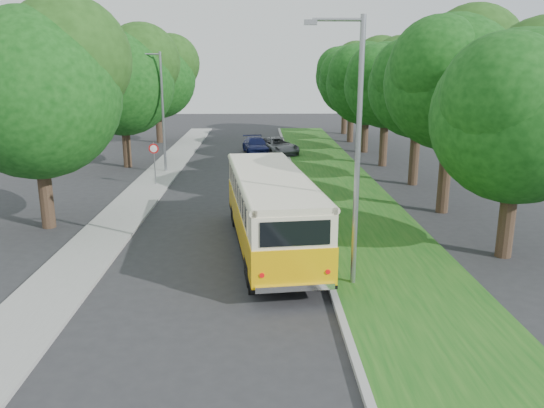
{
  "coord_description": "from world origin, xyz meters",
  "views": [
    {
      "loc": [
        1.42,
        -17.73,
        6.6
      ],
      "look_at": [
        1.9,
        1.92,
        1.5
      ],
      "focal_mm": 35.0,
      "sensor_mm": 36.0,
      "label": 1
    }
  ],
  "objects_px": {
    "lamppost_far": "(161,108)",
    "car_silver": "(288,178)",
    "lamppost_near": "(355,146)",
    "car_blue": "(256,146)",
    "car_white": "(274,168)",
    "vintage_bus": "(271,212)",
    "car_grey": "(278,146)"
  },
  "relations": [
    {
      "from": "vintage_bus",
      "to": "car_blue",
      "type": "xyz_separation_m",
      "value": [
        -0.65,
        22.66,
        -0.84
      ]
    },
    {
      "from": "lamppost_far",
      "to": "car_silver",
      "type": "distance_m",
      "value": 9.86
    },
    {
      "from": "vintage_bus",
      "to": "car_white",
      "type": "relative_size",
      "value": 2.65
    },
    {
      "from": "car_white",
      "to": "car_grey",
      "type": "distance_m",
      "value": 8.89
    },
    {
      "from": "lamppost_far",
      "to": "car_silver",
      "type": "xyz_separation_m",
      "value": [
        7.7,
        -5.07,
        -3.49
      ]
    },
    {
      "from": "vintage_bus",
      "to": "car_blue",
      "type": "distance_m",
      "value": 22.68
    },
    {
      "from": "lamppost_near",
      "to": "car_grey",
      "type": "height_order",
      "value": "lamppost_near"
    },
    {
      "from": "car_silver",
      "to": "car_blue",
      "type": "bearing_deg",
      "value": 83.39
    },
    {
      "from": "lamppost_far",
      "to": "car_silver",
      "type": "height_order",
      "value": "lamppost_far"
    },
    {
      "from": "lamppost_near",
      "to": "car_blue",
      "type": "relative_size",
      "value": 1.84
    },
    {
      "from": "lamppost_far",
      "to": "car_grey",
      "type": "height_order",
      "value": "lamppost_far"
    },
    {
      "from": "car_silver",
      "to": "car_white",
      "type": "relative_size",
      "value": 0.98
    },
    {
      "from": "car_silver",
      "to": "vintage_bus",
      "type": "bearing_deg",
      "value": -111.4
    },
    {
      "from": "vintage_bus",
      "to": "car_blue",
      "type": "height_order",
      "value": "vintage_bus"
    },
    {
      "from": "lamppost_near",
      "to": "lamppost_far",
      "type": "bearing_deg",
      "value": 115.71
    },
    {
      "from": "vintage_bus",
      "to": "car_white",
      "type": "distance_m",
      "value": 13.4
    },
    {
      "from": "car_white",
      "to": "car_blue",
      "type": "distance_m",
      "value": 9.36
    },
    {
      "from": "lamppost_far",
      "to": "car_grey",
      "type": "bearing_deg",
      "value": 43.13
    },
    {
      "from": "vintage_bus",
      "to": "car_silver",
      "type": "distance_m",
      "value": 10.19
    },
    {
      "from": "vintage_bus",
      "to": "car_grey",
      "type": "distance_m",
      "value": 22.28
    },
    {
      "from": "vintage_bus",
      "to": "car_grey",
      "type": "bearing_deg",
      "value": 80.75
    },
    {
      "from": "lamppost_near",
      "to": "car_white",
      "type": "distance_m",
      "value": 17.23
    },
    {
      "from": "vintage_bus",
      "to": "lamppost_far",
      "type": "bearing_deg",
      "value": 106.71
    },
    {
      "from": "car_white",
      "to": "car_blue",
      "type": "height_order",
      "value": "car_blue"
    },
    {
      "from": "lamppost_far",
      "to": "car_white",
      "type": "distance_m",
      "value": 8.04
    },
    {
      "from": "car_blue",
      "to": "car_grey",
      "type": "distance_m",
      "value": 1.72
    },
    {
      "from": "lamppost_far",
      "to": "car_white",
      "type": "height_order",
      "value": "lamppost_far"
    },
    {
      "from": "car_blue",
      "to": "car_silver",
      "type": "bearing_deg",
      "value": -90.86
    },
    {
      "from": "lamppost_far",
      "to": "car_white",
      "type": "relative_size",
      "value": 2.01
    },
    {
      "from": "lamppost_near",
      "to": "vintage_bus",
      "type": "xyz_separation_m",
      "value": [
        -2.37,
        3.34,
        -2.9
      ]
    },
    {
      "from": "car_silver",
      "to": "car_blue",
      "type": "xyz_separation_m",
      "value": [
        -1.81,
        12.57,
        0.01
      ]
    },
    {
      "from": "vintage_bus",
      "to": "car_white",
      "type": "xyz_separation_m",
      "value": [
        0.48,
        13.37,
        -0.85
      ]
    }
  ]
}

